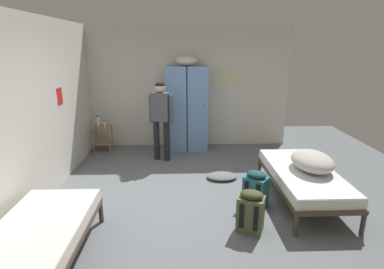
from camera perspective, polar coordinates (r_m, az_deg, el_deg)
name	(u,v)px	position (r m, az deg, el deg)	size (l,w,h in m)	color
ground_plane	(193,198)	(4.78, 0.11, -11.90)	(8.46, 8.46, 0.00)	slate
room_backdrop	(124,98)	(5.62, -12.78, 6.63)	(4.54, 5.35, 2.70)	beige
locker_bank	(187,107)	(6.70, -0.99, 5.25)	(0.90, 0.55, 2.07)	#6B93C6
shelf_unit	(103,136)	(6.97, -16.45, -0.26)	(0.38, 0.30, 0.57)	#99704C
bed_left_front	(34,241)	(3.61, -27.69, -17.27)	(0.90, 1.90, 0.49)	#473828
bed_right	(303,176)	(4.89, 20.16, -7.38)	(0.90, 1.90, 0.49)	#473828
bedding_heap	(312,161)	(4.84, 21.69, -4.66)	(0.58, 0.79, 0.27)	#B7B2A8
person_traveler	(161,114)	(6.04, -5.87, 3.83)	(0.48, 0.30, 1.59)	black
water_bottle	(98,121)	(6.93, -17.28, 2.43)	(0.07, 0.07, 0.24)	silver
lotion_bottle	(104,124)	(6.84, -16.16, 1.99)	(0.05, 0.05, 0.15)	beige
backpack_olive	(251,211)	(4.01, 11.03, -14.01)	(0.39, 0.40, 0.55)	#566038
backpack_teal	(256,189)	(4.56, 11.94, -10.09)	(0.41, 0.42, 0.55)	#23666B
clothes_pile_grey	(222,176)	(5.44, 5.64, -7.80)	(0.54, 0.38, 0.09)	slate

